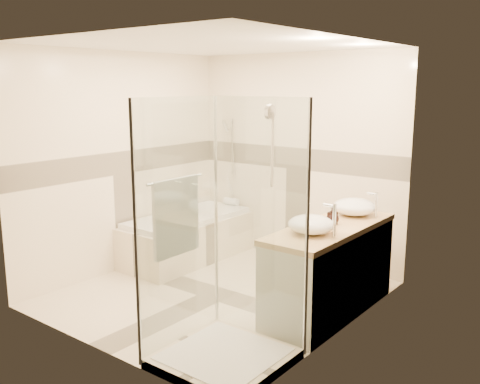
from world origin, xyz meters
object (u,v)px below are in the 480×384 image
Objects in this scene: bathtub at (188,235)px; vessel_sink_near at (354,207)px; vanity at (330,269)px; amenity_bottle_b at (333,216)px; vessel_sink_far at (311,224)px; amenity_bottle_a at (333,215)px; shower_enclosure at (218,296)px.

vessel_sink_near is (2.13, 0.17, 0.63)m from bathtub.
vanity is 3.86× the size of vessel_sink_near.
vessel_sink_near reaches higher than vanity.
vessel_sink_far is at bearing -90.00° from amenity_bottle_b.
vessel_sink_far is at bearing -17.81° from bathtub.
bathtub is 4.21× the size of vessel_sink_far.
bathtub is 2.32m from vessel_sink_far.
amenity_bottle_b is (0.00, 0.40, -0.00)m from vessel_sink_far.
amenity_bottle_a is at bearing -90.00° from amenity_bottle_b.
vanity is 0.50m from amenity_bottle_b.
vessel_sink_near reaches higher than bathtub.
vessel_sink_near is 2.45× the size of amenity_bottle_a.
vessel_sink_far is 0.39m from amenity_bottle_a.
shower_enclosure is 1.86m from vessel_sink_near.
vanity is at bearing -72.54° from amenity_bottle_b.
bathtub is 2.23m from vessel_sink_near.
vessel_sink_far is at bearing 73.76° from shower_enclosure.
bathtub is 2.18m from vanity.
vanity is 9.47× the size of amenity_bottle_a.
shower_enclosure reaches higher than amenity_bottle_b.
amenity_bottle_b is (0.00, -0.45, -0.01)m from vessel_sink_near.
amenity_bottle_b is (0.00, 0.00, -0.01)m from amenity_bottle_a.
shower_enclosure is (-0.29, -1.27, 0.08)m from vanity.
vessel_sink_near is at bearing 90.00° from amenity_bottle_b.
bathtub is at bearing -175.50° from vessel_sink_near.
amenity_bottle_b reaches higher than bathtub.
vanity is 10.57× the size of amenity_bottle_b.
vessel_sink_near is 0.46m from amenity_bottle_a.
amenity_bottle_a is at bearing 78.41° from shower_enclosure.
shower_enclosure is 1.42m from amenity_bottle_a.
amenity_bottle_a is (-0.02, 0.06, 0.51)m from vanity.
shower_enclosure is at bearing -98.67° from vessel_sink_near.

